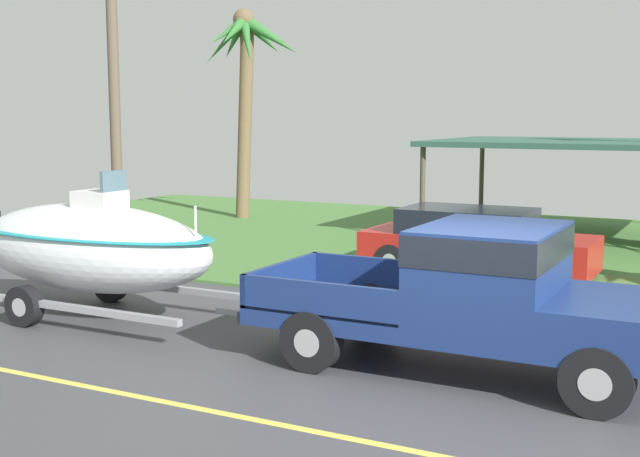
# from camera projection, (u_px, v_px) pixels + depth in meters

# --- Properties ---
(ground) EXTENTS (36.00, 22.00, 0.11)m
(ground) POSITION_uv_depth(u_px,v_px,m) (588.00, 275.00, 17.16)
(ground) COLOR #424247
(pickup_truck_towing) EXTENTS (5.59, 2.14, 1.90)m
(pickup_truck_towing) POSITION_uv_depth(u_px,v_px,m) (487.00, 293.00, 10.46)
(pickup_truck_towing) COLOR navy
(pickup_truck_towing) RESTS_ON ground
(boat_on_trailer) EXTENTS (5.98, 2.18, 2.40)m
(boat_on_trailer) POSITION_uv_depth(u_px,v_px,m) (90.00, 247.00, 13.48)
(boat_on_trailer) COLOR gray
(boat_on_trailer) RESTS_ON ground
(parked_sedan_far) EXTENTS (4.61, 1.87, 1.38)m
(parked_sedan_far) POSITION_uv_depth(u_px,v_px,m) (476.00, 243.00, 16.96)
(parked_sedan_far) COLOR #B21E19
(parked_sedan_far) RESTS_ON ground
(carport_awning) EXTENTS (7.92, 5.62, 2.61)m
(carport_awning) POSITION_uv_depth(u_px,v_px,m) (593.00, 145.00, 21.58)
(carport_awning) COLOR #4C4238
(carport_awning) RESTS_ON ground
(palm_tree_far_right) EXTENTS (3.15, 3.39, 6.51)m
(palm_tree_far_right) POSITION_uv_depth(u_px,v_px,m) (248.00, 61.00, 25.83)
(palm_tree_far_right) COLOR brown
(palm_tree_far_right) RESTS_ON ground
(utility_pole) EXTENTS (0.24, 1.80, 8.92)m
(utility_pole) POSITION_uv_depth(u_px,v_px,m) (113.00, 52.00, 18.05)
(utility_pole) COLOR brown
(utility_pole) RESTS_ON ground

